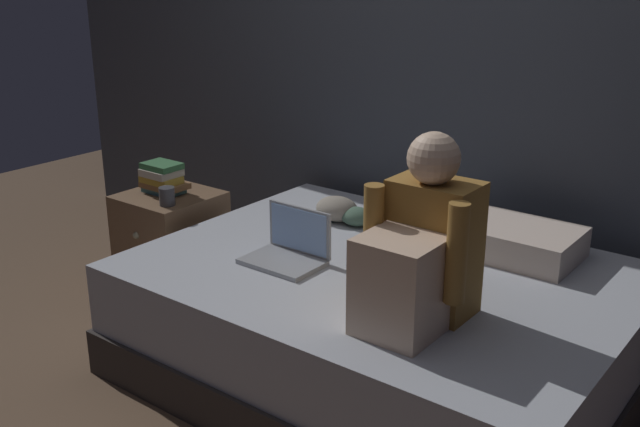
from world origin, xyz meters
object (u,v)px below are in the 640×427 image
(mug, at_px, (167,196))
(clothes_pile, at_px, (341,211))
(person_sitting, at_px, (420,252))
(laptop, at_px, (289,249))
(nightstand, at_px, (172,245))
(pillow, at_px, (510,239))
(book_stack, at_px, (163,179))
(bed, at_px, (381,323))

(mug, bearing_deg, clothes_pile, 33.27)
(person_sitting, xyz_separation_m, laptop, (-0.68, 0.12, -0.20))
(nightstand, distance_m, person_sitting, 1.74)
(person_sitting, relative_size, clothes_pile, 2.19)
(pillow, distance_m, mug, 1.62)
(clothes_pile, bearing_deg, person_sitting, -38.96)
(book_stack, distance_m, clothes_pile, 0.93)
(bed, relative_size, mug, 22.22)
(bed, bearing_deg, nightstand, 179.74)
(bed, bearing_deg, mug, -174.44)
(laptop, distance_m, pillow, 0.94)
(laptop, relative_size, clothes_pile, 1.07)
(mug, bearing_deg, bed, 5.56)
(bed, relative_size, book_stack, 8.59)
(mug, bearing_deg, person_sitting, -7.29)
(bed, bearing_deg, pillow, 52.34)
(nightstand, xyz_separation_m, mug, (0.13, -0.12, 0.32))
(person_sitting, height_order, pillow, person_sitting)
(person_sitting, distance_m, book_stack, 1.70)
(bed, relative_size, nightstand, 3.58)
(clothes_pile, bearing_deg, book_stack, -158.19)
(nightstand, bearing_deg, mug, -42.69)
(bed, height_order, clothes_pile, clothes_pile)
(laptop, bearing_deg, person_sitting, -10.14)
(bed, relative_size, pillow, 3.57)
(pillow, xyz_separation_m, clothes_pile, (-0.81, -0.10, -0.02))
(book_stack, bearing_deg, nightstand, 8.26)
(nightstand, height_order, mug, mug)
(person_sitting, distance_m, mug, 1.53)
(person_sitting, bearing_deg, mug, 172.71)
(book_stack, relative_size, clothes_pile, 0.78)
(pillow, xyz_separation_m, book_stack, (-1.68, -0.45, 0.07))
(person_sitting, relative_size, laptop, 2.05)
(laptop, height_order, mug, laptop)
(nightstand, height_order, person_sitting, person_sitting)
(mug, height_order, clothes_pile, mug)
(bed, bearing_deg, book_stack, 179.93)
(person_sitting, distance_m, pillow, 0.78)
(nightstand, relative_size, book_stack, 2.40)
(book_stack, bearing_deg, bed, -0.07)
(laptop, xyz_separation_m, book_stack, (-0.99, 0.19, 0.08))
(bed, relative_size, clothes_pile, 6.68)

